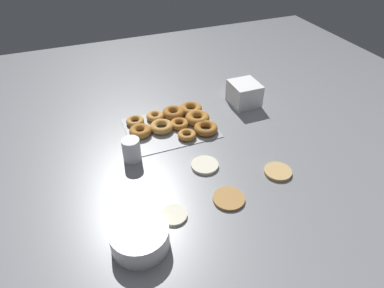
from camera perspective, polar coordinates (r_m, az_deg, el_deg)
The scene contains 9 objects.
ground_plane at distance 1.44m, azimuth 2.21°, elevation -2.64°, with size 3.00×3.00×0.00m, color gray.
pancake_0 at distance 1.28m, azimuth 6.15°, elevation -9.04°, with size 0.12×0.12×0.01m, color #B27F42.
pancake_1 at distance 1.40m, azimuth 2.15°, elevation -3.55°, with size 0.11×0.11×0.01m, color silver.
pancake_2 at distance 1.22m, azimuth -3.05°, elevation -11.76°, with size 0.09×0.09×0.01m, color silver.
pancake_3 at distance 1.41m, azimuth 14.11°, elevation -4.49°, with size 0.11×0.11×0.01m, color tan.
donut_tray at distance 1.63m, azimuth -2.77°, elevation 3.67°, with size 0.41×0.31×0.04m.
batter_bowl at distance 1.13m, azimuth -8.71°, elevation -15.15°, with size 0.19×0.19×0.07m.
container_stack at distance 1.80m, azimuth 8.70°, elevation 8.30°, with size 0.14×0.15×0.12m.
paper_cup at distance 1.43m, azimuth -10.06°, elevation -0.96°, with size 0.07×0.07×0.10m.
Camera 1 is at (0.45, 1.00, 0.93)m, focal length 32.00 mm.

